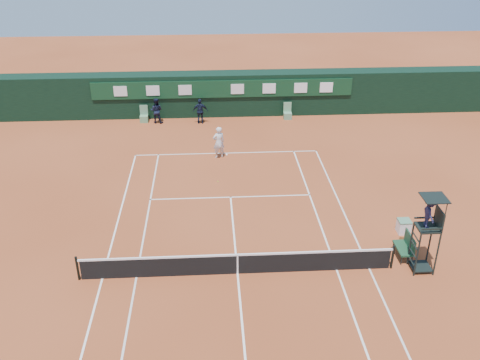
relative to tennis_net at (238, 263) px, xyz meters
name	(u,v)px	position (x,y,z in m)	size (l,w,h in m)	color
ground	(238,274)	(0.00, 0.00, -0.51)	(90.00, 90.00, 0.00)	#A64C27
court_lines	(238,273)	(0.00, 0.00, -0.50)	(11.05, 23.85, 0.01)	silver
tennis_net	(238,263)	(0.00, 0.00, 0.00)	(12.90, 0.10, 1.10)	black
back_wall	(223,94)	(0.00, 18.74, 1.00)	(40.00, 1.65, 3.00)	black
linesman_chair_left	(144,117)	(-5.50, 17.48, -0.19)	(0.55, 0.50, 1.15)	#5E9063
linesman_chair_right	(288,114)	(4.50, 17.48, -0.19)	(0.55, 0.50, 1.15)	#5E8F6A
umpire_chair	(429,219)	(7.56, -0.17, 1.95)	(0.96, 0.95, 3.42)	black
player_bench	(406,245)	(7.21, 0.73, 0.09)	(0.56, 1.20, 1.10)	#1A4227
tennis_bag	(403,244)	(7.38, 1.47, -0.37)	(0.32, 0.73, 0.27)	black
cooler	(404,226)	(7.80, 2.63, -0.18)	(0.57, 0.57, 0.65)	white
tennis_ball	(218,181)	(-0.61, 8.15, -0.48)	(0.06, 0.06, 0.06)	#D6E435
player	(219,142)	(-0.48, 11.31, 0.47)	(0.71, 0.47, 1.95)	silver
ball_kid_left	(156,111)	(-4.60, 17.24, 0.37)	(0.86, 0.67, 1.76)	black
ball_kid_right	(200,111)	(-1.59, 16.96, 0.37)	(1.03, 0.43, 1.76)	black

